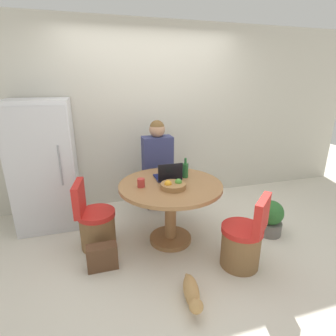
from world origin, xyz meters
The scene contains 14 objects.
ground_plane centered at (0.00, 0.00, 0.00)m, with size 12.00×12.00×0.00m, color beige.
wall_back centered at (0.00, 1.40, 1.30)m, with size 7.00×0.06×2.60m.
refrigerator centered at (-1.46, 1.01, 0.80)m, with size 0.73×0.71×1.60m.
dining_table centered at (-0.08, 0.14, 0.55)m, with size 1.15×1.15×0.72m.
chair_left_side centered at (-0.91, 0.27, 0.27)m, with size 0.43×0.42×0.79m.
chair_near_right_corner centered at (0.49, -0.49, 0.27)m, with size 0.48×0.48×0.79m.
person_seated centered at (-0.03, 0.94, 0.72)m, with size 0.40×0.37×1.32m.
laptop centered at (-0.06, 0.29, 0.76)m, with size 0.28×0.25×0.21m.
fruit_bowl centered at (-0.09, 0.01, 0.76)m, with size 0.27×0.27×0.10m.
coffee_cup centered at (-0.40, 0.14, 0.77)m, with size 0.08×0.08×0.09m.
bottle centered at (0.15, 0.28, 0.82)m, with size 0.07×0.07×0.23m.
cat centered at (-0.17, -0.79, 0.10)m, with size 0.19×0.48×0.19m.
potted_plant centered at (1.14, -0.07, 0.22)m, with size 0.30×0.30×0.44m.
handbag centered at (-0.87, -0.13, 0.13)m, with size 0.30×0.14×0.26m.
Camera 1 is at (-0.87, -2.43, 1.81)m, focal length 28.00 mm.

